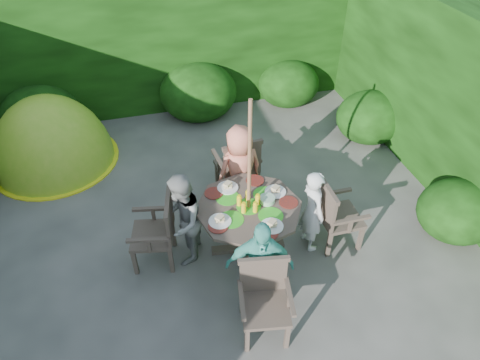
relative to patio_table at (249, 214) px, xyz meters
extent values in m
plane|color=#45433E|center=(-0.56, 0.24, -0.64)|extent=(60.00, 60.00, 0.00)
cube|color=black|center=(-0.56, 4.24, 0.61)|extent=(9.00, 1.00, 2.50)
cylinder|color=#3C3027|center=(0.00, 0.00, -0.28)|extent=(0.13, 0.13, 0.72)
cube|color=#3C3027|center=(0.00, 0.00, -0.61)|extent=(0.95, 0.23, 0.06)
cube|color=#3C3027|center=(0.00, 0.00, -0.61)|extent=(0.23, 0.95, 0.06)
cylinder|color=#3C3027|center=(0.00, 0.00, 0.10)|extent=(1.46, 1.46, 0.04)
cylinder|color=green|center=(-0.26, -0.16, 0.12)|extent=(0.30, 0.30, 0.00)
cylinder|color=green|center=(0.20, -0.22, 0.12)|extent=(0.30, 0.30, 0.00)
cylinder|color=green|center=(-0.21, 0.22, 0.12)|extent=(0.30, 0.30, 0.00)
cylinder|color=green|center=(0.25, 0.16, 0.12)|extent=(0.30, 0.30, 0.00)
cylinder|color=green|center=(0.00, 0.00, 0.12)|extent=(0.30, 0.30, 0.00)
cylinder|color=white|center=(0.38, 0.16, 0.13)|extent=(0.26, 0.26, 0.01)
cylinder|color=white|center=(-0.17, 0.39, 0.13)|extent=(0.26, 0.26, 0.01)
cylinder|color=white|center=(-0.39, -0.16, 0.13)|extent=(0.26, 0.26, 0.01)
cylinder|color=white|center=(0.16, -0.39, 0.13)|extent=(0.26, 0.26, 0.01)
cylinder|color=#AF220B|center=(0.48, -0.06, 0.13)|extent=(0.23, 0.23, 0.01)
cylinder|color=#AF220B|center=(0.20, 0.44, 0.13)|extent=(0.23, 0.23, 0.01)
cylinder|color=#AF220B|center=(-0.36, 0.33, 0.13)|extent=(0.23, 0.23, 0.01)
cylinder|color=#AF220B|center=(-0.43, -0.23, 0.13)|extent=(0.23, 0.23, 0.01)
cylinder|color=#AF220B|center=(0.08, -0.48, 0.13)|extent=(0.23, 0.23, 0.01)
cylinder|color=green|center=(0.23, 0.02, 0.16)|extent=(0.19, 0.19, 0.06)
cylinder|color=brown|center=(0.00, 0.00, 0.46)|extent=(0.05, 0.05, 2.20)
cube|color=#3C3027|center=(1.17, -0.15, -0.21)|extent=(0.50, 0.52, 0.05)
cube|color=#3C3027|center=(1.38, -0.37, -0.43)|extent=(0.05, 0.05, 0.42)
cube|color=#3C3027|center=(1.38, 0.07, -0.43)|extent=(0.05, 0.05, 0.42)
cube|color=#3C3027|center=(0.95, -0.37, -0.43)|extent=(0.05, 0.05, 0.42)
cube|color=#3C3027|center=(0.95, 0.07, -0.43)|extent=(0.05, 0.05, 0.42)
cube|color=#3C3027|center=(0.93, -0.15, 0.05)|extent=(0.04, 0.52, 0.50)
cube|color=#3C3027|center=(1.17, -0.41, -0.02)|extent=(0.50, 0.05, 0.04)
cube|color=#3C3027|center=(1.17, 0.11, -0.02)|extent=(0.50, 0.05, 0.04)
cube|color=#3C3027|center=(-1.17, 0.15, -0.21)|extent=(0.59, 0.61, 0.05)
cube|color=#3C3027|center=(-1.34, 0.41, -0.43)|extent=(0.06, 0.06, 0.42)
cube|color=#3C3027|center=(-1.43, -0.02, -0.43)|extent=(0.06, 0.06, 0.42)
cube|color=#3C3027|center=(-0.92, 0.32, -0.43)|extent=(0.06, 0.06, 0.42)
cube|color=#3C3027|center=(-1.00, -0.11, -0.43)|extent=(0.06, 0.06, 0.42)
cube|color=#3C3027|center=(-0.94, 0.10, 0.05)|extent=(0.14, 0.51, 0.50)
cube|color=#3C3027|center=(-1.12, 0.40, -0.01)|extent=(0.50, 0.15, 0.04)
cube|color=#3C3027|center=(-1.23, -0.10, -0.01)|extent=(0.50, 0.15, 0.04)
cube|color=#3C3027|center=(0.15, 1.17, -0.20)|extent=(0.59, 0.57, 0.05)
cube|color=#3C3027|center=(0.35, 1.42, -0.42)|extent=(0.06, 0.06, 0.43)
cube|color=#3C3027|center=(-0.10, 1.37, -0.42)|extent=(0.06, 0.06, 0.43)
cube|color=#3C3027|center=(0.40, 0.97, -0.42)|extent=(0.06, 0.06, 0.43)
cube|color=#3C3027|center=(-0.05, 0.92, -0.42)|extent=(0.06, 0.06, 0.43)
cube|color=#3C3027|center=(0.17, 0.92, 0.08)|extent=(0.54, 0.10, 0.51)
cube|color=#3C3027|center=(0.41, 1.20, 0.01)|extent=(0.11, 0.52, 0.04)
cube|color=#3C3027|center=(-0.12, 1.14, 0.01)|extent=(0.11, 0.52, 0.04)
cube|color=#3C3027|center=(-0.16, -1.17, -0.23)|extent=(0.57, 0.55, 0.05)
cube|color=#3C3027|center=(-0.40, -1.34, -0.44)|extent=(0.05, 0.05, 0.40)
cube|color=#3C3027|center=(0.01, -1.41, -0.44)|extent=(0.05, 0.05, 0.40)
cube|color=#3C3027|center=(-0.33, -0.93, -0.44)|extent=(0.05, 0.05, 0.40)
cube|color=#3C3027|center=(0.08, -1.00, -0.44)|extent=(0.05, 0.05, 0.40)
cube|color=#3C3027|center=(-0.12, -0.95, 0.02)|extent=(0.49, 0.12, 0.47)
cube|color=#3C3027|center=(-0.40, -1.13, -0.04)|extent=(0.13, 0.47, 0.04)
cube|color=#3C3027|center=(0.09, -1.21, -0.04)|extent=(0.13, 0.47, 0.04)
imported|color=silver|center=(0.79, -0.10, -0.05)|extent=(0.32, 0.46, 1.18)
imported|color=gray|center=(-0.80, 0.10, 0.00)|extent=(0.65, 0.74, 1.28)
imported|color=#EF7F62|center=(0.10, 0.79, 0.04)|extent=(0.74, 0.56, 1.35)
imported|color=#4FB9A6|center=(-0.11, -0.79, -0.01)|extent=(0.79, 0.49, 1.26)
ellipsoid|color=#89BB24|center=(-2.53, 2.64, -0.64)|extent=(1.98, 1.98, 2.27)
ellipsoid|color=black|center=(-2.57, 2.00, -0.64)|extent=(0.66, 0.38, 0.78)
cylinder|color=yellow|center=(-2.53, 2.64, -0.63)|extent=(1.99, 1.99, 0.03)
camera|label=1|loc=(-1.07, -3.57, 3.62)|focal=32.00mm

